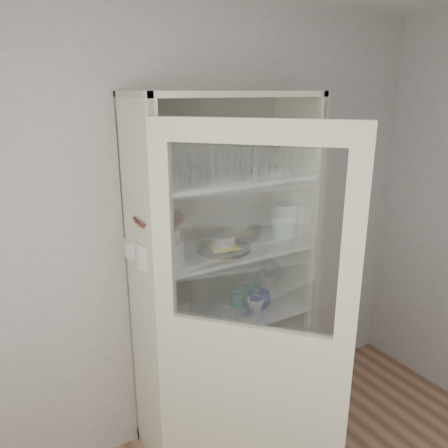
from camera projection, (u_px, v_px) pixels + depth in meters
wall_back at (174, 235)px, 2.52m from camera, size 3.60×0.02×2.60m
pantry_cabinet at (219, 295)px, 2.59m from camera, size 1.00×0.45×2.10m
cupboard_door at (249, 369)px, 2.01m from camera, size 0.64×0.69×2.00m
tumbler_0 at (163, 177)px, 1.99m from camera, size 0.07×0.07×0.12m
tumbler_1 at (185, 173)px, 2.06m from camera, size 0.07×0.07×0.13m
tumbler_2 at (201, 172)px, 2.06m from camera, size 0.09×0.09×0.14m
tumbler_3 at (240, 166)px, 2.23m from camera, size 0.07×0.07×0.14m
tumbler_4 at (246, 168)px, 2.22m from camera, size 0.08×0.08×0.13m
tumbler_5 at (264, 166)px, 2.28m from camera, size 0.08×0.08×0.13m
tumbler_6 at (296, 160)px, 2.39m from camera, size 0.07×0.07×0.14m
tumbler_7 at (150, 171)px, 2.13m from camera, size 0.07×0.07×0.12m
tumbler_8 at (204, 165)px, 2.25m from camera, size 0.09×0.09×0.14m
tumbler_9 at (222, 162)px, 2.31m from camera, size 0.09×0.09×0.16m
tumbler_10 at (246, 161)px, 2.35m from camera, size 0.10×0.10×0.15m
goblet_0 at (142, 165)px, 2.21m from camera, size 0.07×0.07×0.16m
goblet_1 at (185, 160)px, 2.29m from camera, size 0.08×0.08×0.18m
goblet_2 at (236, 157)px, 2.46m from camera, size 0.07×0.07×0.16m
goblet_3 at (273, 151)px, 2.60m from camera, size 0.08×0.08×0.19m
plate_stack_front at (160, 252)px, 2.19m from camera, size 0.24×0.24×0.13m
plate_stack_back at (146, 246)px, 2.34m from camera, size 0.23×0.23×0.08m
cream_bowl at (159, 234)px, 2.16m from camera, size 0.24×0.24×0.06m
terracotta_bowl at (159, 222)px, 2.15m from camera, size 0.32×0.32×0.06m
glass_platter at (223, 248)px, 2.40m from camera, size 0.32×0.32×0.02m
yellow_trivet at (223, 246)px, 2.40m from camera, size 0.18×0.18×0.01m
white_ramekin at (223, 240)px, 2.39m from camera, size 0.17×0.17×0.06m
grey_bowl_stack at (285, 220)px, 2.60m from camera, size 0.14×0.14×0.20m
mug_blue at (259, 300)px, 2.59m from camera, size 0.17×0.17×0.11m
mug_teal at (252, 293)px, 2.67m from camera, size 0.11×0.11×0.10m
mug_white at (255, 305)px, 2.53m from camera, size 0.11×0.11×0.09m
teal_jar at (237, 297)px, 2.62m from camera, size 0.08×0.08×0.10m
measuring_cups at (199, 325)px, 2.37m from camera, size 0.09×0.09×0.04m
white_canister at (180, 310)px, 2.44m from camera, size 0.14×0.14×0.12m
cream_dish at (213, 371)px, 2.60m from camera, size 0.29×0.29×0.08m
tin_box at (237, 363)px, 2.70m from camera, size 0.19×0.14×0.06m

